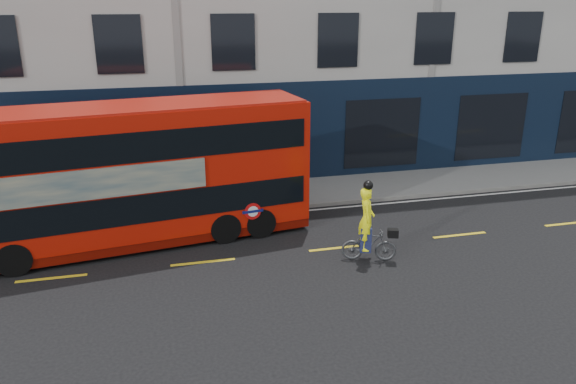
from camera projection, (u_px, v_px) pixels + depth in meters
name	position (u px, v px, depth m)	size (l,w,h in m)	color
ground	(209.00, 288.00, 14.39)	(120.00, 120.00, 0.00)	black
pavement	(189.00, 201.00, 20.33)	(60.00, 3.00, 0.12)	slate
kerb	(193.00, 216.00, 18.95)	(60.00, 0.12, 0.13)	slate
road_edge_line	(194.00, 221.00, 18.70)	(58.00, 0.10, 0.01)	silver
lane_dashes	(203.00, 262.00, 15.76)	(58.00, 0.12, 0.01)	yellow
bus	(135.00, 174.00, 16.45)	(10.56, 3.71, 4.17)	#BD1507
cyclist	(368.00, 233.00, 15.63)	(1.60, 0.88, 2.37)	#4B4D50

